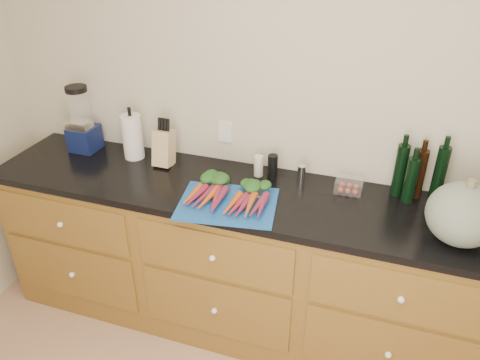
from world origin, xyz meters
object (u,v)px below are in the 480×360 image
(squash, at_px, (463,214))
(tomato_box, at_px, (349,186))
(blender_appliance, at_px, (82,123))
(paper_towel, at_px, (132,137))
(carrots, at_px, (230,195))
(knife_block, at_px, (164,148))
(cutting_board, at_px, (228,204))

(squash, relative_size, tomato_box, 2.24)
(blender_appliance, height_order, paper_towel, blender_appliance)
(carrots, xyz_separation_m, blender_appliance, (-1.04, 0.28, 0.14))
(tomato_box, bearing_deg, squash, -28.63)
(paper_towel, distance_m, knife_block, 0.21)
(squash, xyz_separation_m, knife_block, (-1.56, 0.25, -0.04))
(tomato_box, bearing_deg, blender_appliance, -179.56)
(cutting_board, bearing_deg, tomato_box, 30.80)
(knife_block, bearing_deg, carrots, -27.71)
(carrots, height_order, knife_block, knife_block)
(cutting_board, bearing_deg, knife_block, 148.76)
(cutting_board, distance_m, knife_block, 0.59)
(paper_towel, bearing_deg, blender_appliance, -179.63)
(blender_appliance, bearing_deg, squash, -7.20)
(carrots, distance_m, tomato_box, 0.62)
(squash, bearing_deg, paper_towel, 171.38)
(squash, bearing_deg, cutting_board, -177.22)
(cutting_board, height_order, tomato_box, tomato_box)
(blender_appliance, bearing_deg, cutting_board, -16.94)
(cutting_board, relative_size, squash, 1.54)
(blender_appliance, bearing_deg, tomato_box, 0.44)
(carrots, distance_m, paper_towel, 0.77)
(squash, relative_size, knife_block, 1.52)
(paper_towel, bearing_deg, cutting_board, -24.38)
(carrots, relative_size, blender_appliance, 1.04)
(carrots, xyz_separation_m, tomato_box, (0.55, 0.29, -0.00))
(carrots, xyz_separation_m, squash, (1.06, 0.01, 0.10))
(knife_block, bearing_deg, paper_towel, 174.60)
(knife_block, relative_size, tomato_box, 1.47)
(cutting_board, distance_m, squash, 1.07)
(blender_appliance, distance_m, paper_towel, 0.34)
(squash, height_order, paper_towel, squash)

